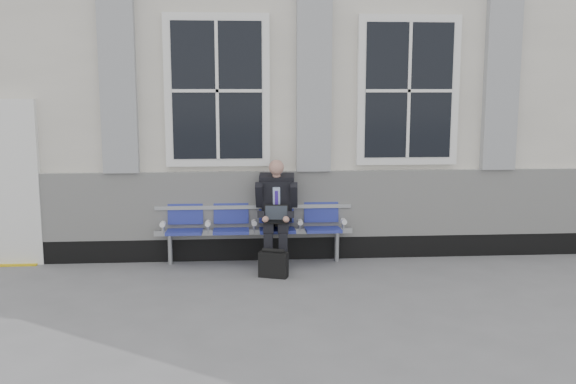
{
  "coord_description": "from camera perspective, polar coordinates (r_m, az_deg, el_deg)",
  "views": [
    {
      "loc": [
        -1.85,
        -6.94,
        2.26
      ],
      "look_at": [
        -1.28,
        0.9,
        1.01
      ],
      "focal_mm": 40.0,
      "sensor_mm": 36.0,
      "label": 1
    }
  ],
  "objects": [
    {
      "name": "businessman",
      "position": [
        8.29,
        -1.03,
        -1.44
      ],
      "size": [
        0.56,
        0.76,
        1.38
      ],
      "color": "black",
      "rests_on": "ground"
    },
    {
      "name": "station_building",
      "position": [
        10.58,
        5.86,
        8.81
      ],
      "size": [
        14.4,
        4.4,
        4.49
      ],
      "color": "silver",
      "rests_on": "ground"
    },
    {
      "name": "bench",
      "position": [
        8.44,
        -3.04,
        -2.63
      ],
      "size": [
        2.6,
        0.47,
        0.91
      ],
      "color": "#9EA0A3",
      "rests_on": "ground"
    },
    {
      "name": "briefcase",
      "position": [
        7.86,
        -1.31,
        -6.41
      ],
      "size": [
        0.38,
        0.25,
        0.36
      ],
      "color": "black",
      "rests_on": "ground"
    },
    {
      "name": "ground",
      "position": [
        7.53,
        10.35,
        -8.56
      ],
      "size": [
        70.0,
        70.0,
        0.0
      ],
      "primitive_type": "plane",
      "color": "slate",
      "rests_on": "ground"
    }
  ]
}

